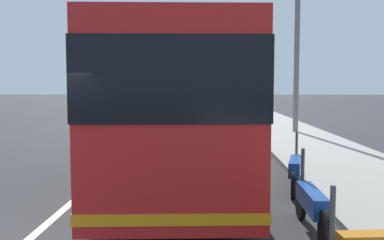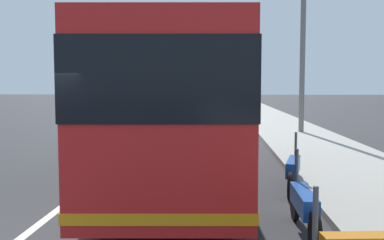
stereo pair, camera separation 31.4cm
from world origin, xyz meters
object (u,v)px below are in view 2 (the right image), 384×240
(car_side_street, at_px, (159,106))
(motorcycle_mid_row, at_px, (293,170))
(motorcycle_nearest_curb, at_px, (304,206))
(car_ahead_same_lane, at_px, (202,105))
(utility_pole, at_px, (303,52))
(coach_bus, at_px, (175,102))

(car_side_street, bearing_deg, motorcycle_mid_row, 18.64)
(motorcycle_nearest_curb, xyz_separation_m, car_side_street, (27.81, 6.07, 0.26))
(motorcycle_mid_row, bearing_deg, car_ahead_same_lane, 19.77)
(utility_pole, bearing_deg, car_ahead_same_lane, 17.34)
(utility_pole, bearing_deg, car_side_street, 33.12)
(coach_bus, bearing_deg, utility_pole, -28.90)
(coach_bus, distance_m, car_side_street, 24.26)
(utility_pole, bearing_deg, coach_bus, 154.45)
(utility_pole, bearing_deg, motorcycle_mid_row, 168.56)
(coach_bus, height_order, car_ahead_same_lane, coach_bus)
(motorcycle_nearest_curb, height_order, motorcycle_mid_row, motorcycle_nearest_curb)
(motorcycle_mid_row, xyz_separation_m, car_ahead_same_lane, (28.74, 3.14, 0.23))
(motorcycle_nearest_curb, relative_size, car_side_street, 0.55)
(coach_bus, height_order, car_side_street, coach_bus)
(coach_bus, relative_size, car_ahead_same_lane, 2.33)
(motorcycle_mid_row, relative_size, car_side_street, 0.53)
(coach_bus, bearing_deg, motorcycle_mid_row, -108.85)
(motorcycle_mid_row, distance_m, car_side_street, 25.54)
(motorcycle_nearest_curb, bearing_deg, motorcycle_mid_row, -5.81)
(motorcycle_nearest_curb, xyz_separation_m, motorcycle_mid_row, (3.09, -0.37, -0.02))
(motorcycle_nearest_curb, bearing_deg, coach_bus, 32.74)
(car_side_street, xyz_separation_m, car_ahead_same_lane, (4.02, -3.30, -0.05))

